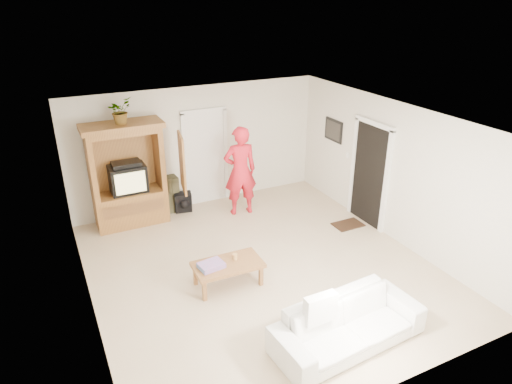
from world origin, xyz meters
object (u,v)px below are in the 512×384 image
(man, at_px, (240,171))
(sofa, at_px, (348,324))
(coffee_table, at_px, (228,266))
(armoire, at_px, (129,181))

(man, xyz_separation_m, sofa, (-0.36, -4.24, -0.65))
(coffee_table, bearing_deg, man, 62.56)
(man, distance_m, coffee_table, 2.70)
(armoire, distance_m, coffee_table, 3.05)
(armoire, relative_size, sofa, 0.99)
(armoire, height_order, man, armoire)
(sofa, xyz_separation_m, coffee_table, (-0.92, 1.94, 0.05))
(armoire, relative_size, man, 1.10)
(armoire, distance_m, sofa, 5.17)
(man, bearing_deg, coffee_table, 68.55)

